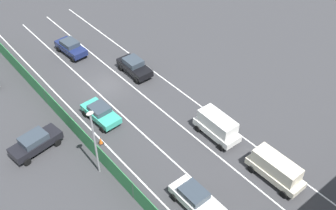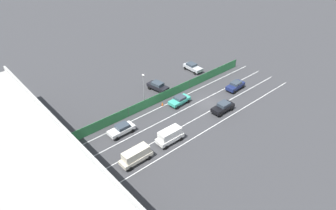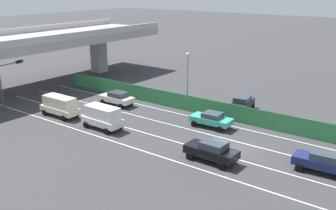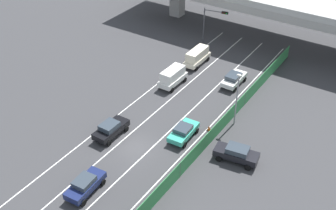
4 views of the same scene
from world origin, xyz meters
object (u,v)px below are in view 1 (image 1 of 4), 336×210
Objects in this scene: car_sedan_white at (195,198)px; traffic_cone at (101,141)px; car_sedan_navy at (71,47)px; parked_sedan_dark at (35,142)px; car_sedan_black at (134,66)px; car_van_white at (217,125)px; car_van_cream at (276,168)px; car_taxi_teal at (101,113)px; street_lamp at (94,137)px.

traffic_cone is at bearing -78.94° from car_sedan_white.
car_sedan_white is (3.18, 24.87, -0.01)m from car_sedan_navy.
car_sedan_white is at bearing 117.24° from parked_sedan_dark.
car_van_white reaches higher than car_sedan_black.
car_sedan_black reaches higher than traffic_cone.
car_sedan_white is 7.08m from car_van_cream.
car_sedan_white reaches higher than car_taxi_teal.
car_sedan_black is at bearing -137.73° from street_lamp.
car_sedan_navy is 0.68× the size of street_lamp.
car_van_white is 10.47m from traffic_cone.
car_sedan_black is (-3.40, 7.87, 0.03)m from car_sedan_navy.
car_sedan_black is 0.91× the size of car_van_cream.
car_van_cream is 15.18m from traffic_cone.
car_van_white is at bearing -146.49° from car_sedan_white.
car_sedan_navy is 27.23m from car_van_cream.
car_van_cream is 20.34m from parked_sedan_dark.
car_sedan_white is at bearing 101.06° from traffic_cone.
street_lamp is (10.44, -3.17, 2.74)m from car_van_white.
street_lamp is at bearing 68.01° from car_sedan_navy.
car_van_white reaches higher than parked_sedan_dark.
car_van_white reaches higher than traffic_cone.
car_sedan_navy is at bearing -106.09° from car_taxi_teal.
car_sedan_navy is at bearing -130.14° from parked_sedan_dark.
car_sedan_navy is at bearing -111.99° from street_lamp.
car_sedan_black is 1.02× the size of car_sedan_white.
traffic_cone is (8.58, 6.76, -0.62)m from car_sedan_black.
car_sedan_black is 0.99× the size of car_van_white.
car_sedan_navy is 12.45m from car_taxi_teal.
parked_sedan_dark is at bearing -1.68° from car_taxi_teal.
parked_sedan_dark is at bearing -31.08° from traffic_cone.
car_taxi_teal is 0.89× the size of car_van_cream.
car_sedan_black is at bearing -111.16° from car_sedan_white.
car_sedan_black is 0.67× the size of street_lamp.
car_sedan_navy is 1.00× the size of car_van_white.
car_sedan_navy is 18.94m from street_lamp.
car_van_cream is at bearing 91.07° from car_van_white.
car_taxi_teal is at bearing 30.83° from car_sedan_black.
parked_sedan_dark is (9.92, 11.77, 0.04)m from car_sedan_navy.
street_lamp reaches higher than car_sedan_navy.
traffic_cone is at bearing 38.22° from car_sedan_black.
car_sedan_navy reaches higher than car_sedan_white.
car_sedan_black is 0.94× the size of parked_sedan_dark.
car_taxi_teal is 0.66× the size of street_lamp.
car_taxi_teal is (3.45, 11.96, -0.06)m from car_sedan_navy.
car_taxi_teal is at bearing -123.48° from street_lamp.
car_taxi_teal reaches higher than traffic_cone.
street_lamp is (7.00, 17.32, 3.12)m from car_sedan_navy.
car_sedan_white is at bearing 91.20° from car_taxi_teal.
car_van_white is 6.51m from car_van_cream.
car_van_cream reaches higher than car_sedan_navy.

